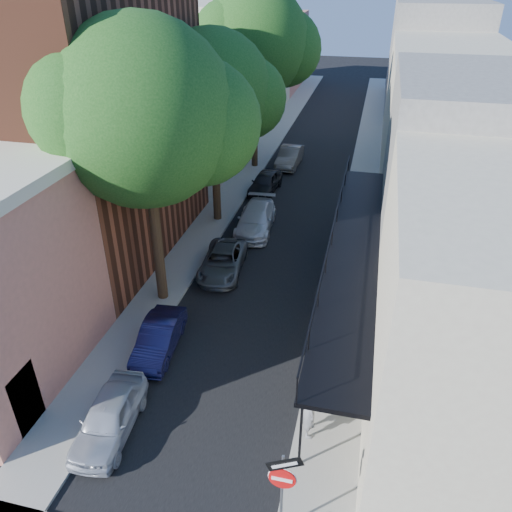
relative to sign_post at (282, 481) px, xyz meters
The scene contains 16 objects.
road_surface 29.27m from the sign_post, 96.21° to the left, with size 6.00×64.00×0.01m, color black.
sidewalk_left 29.96m from the sign_post, 103.85° to the left, with size 2.00×64.00×0.12m, color gray.
sidewalk_right 29.11m from the sign_post, 88.34° to the left, with size 2.00×64.00×0.12m, color gray.
buildings_left 30.59m from the sign_post, 114.15° to the left, with size 10.10×59.10×12.00m.
buildings_right 29.20m from the sign_post, 78.44° to the left, with size 9.80×55.00×10.00m.
sign_post is the anchor object (origin of this frame).
oak_near 12.77m from the sign_post, 125.09° to the left, with size 7.48×6.80×11.42m.
oak_mid 19.14m from the sign_post, 110.86° to the left, with size 6.60×6.00×10.20m.
oak_far 27.80m from the sign_post, 103.91° to the left, with size 7.70×7.00×11.90m.
parked_car_a 6.22m from the sign_post, 161.25° to the left, with size 1.46×3.63×1.24m, color #A7ADB9.
parked_car_b 8.32m from the sign_post, 134.64° to the left, with size 1.24×3.54×1.17m, color #13143D.
parked_car_c 12.88m from the sign_post, 113.28° to the left, with size 1.87×4.05×1.13m, color #4F5256.
parked_car_d 17.02m from the sign_post, 105.58° to the left, with size 1.84×4.53×1.32m, color silver.
parked_car_e 22.38m from the sign_post, 103.53° to the left, with size 1.51×3.75×1.28m, color black.
parked_car_f 27.28m from the sign_post, 99.63° to the left, with size 1.42×4.07×1.34m, color #6A635A.
pedestrian 3.34m from the sign_post, 85.69° to the left, with size 0.74×0.49×2.03m, color slate.
Camera 1 is at (4.29, -6.45, 12.56)m, focal length 35.00 mm.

